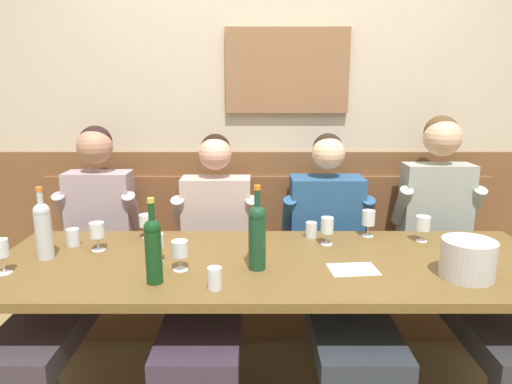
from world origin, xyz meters
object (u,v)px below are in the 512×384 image
Objects in this scene: wall_bench at (268,282)px; wine_glass_center_front at (2,250)px; person_left_seat at (459,250)px; wine_bottle_clear_water at (257,235)px; wine_glass_mid_right at (97,232)px; wine_glass_left_end at (423,225)px; water_tumbler_right at (311,230)px; wine_glass_near_bucket at (369,219)px; wine_glass_mid_left at (180,250)px; wine_glass_by_bottle at (156,242)px; water_tumbler_left at (215,278)px; person_center_left_seat at (211,263)px; person_right_seat at (79,255)px; water_tumbler_center at (73,237)px; dining_table at (272,273)px; wine_glass_center_rear at (147,221)px; wine_bottle_amber_mid at (43,228)px; person_center_right_seat at (335,259)px; wine_bottle_green_tall at (153,248)px; wine_glass_right_end at (327,227)px; ice_bucket at (468,259)px.

wine_glass_center_front is at bearing -143.18° from wall_bench.
wine_bottle_clear_water is (-1.10, -0.43, 0.23)m from person_left_seat.
person_left_seat reaches higher than wine_glass_mid_right.
person_left_seat is 0.30m from wine_glass_left_end.
water_tumbler_right is at bearing 10.72° from wine_glass_mid_right.
wine_glass_mid_left is (-0.94, -0.47, -0.00)m from wine_glass_near_bucket.
wine_glass_by_bottle is (-0.53, -0.74, 0.54)m from wall_bench.
water_tumbler_left is at bearing -129.15° from wine_bottle_clear_water.
person_right_seat is at bearing 178.27° from person_center_left_seat.
wine_glass_by_bottle reaches higher than water_tumbler_center.
wine_glass_mid_right reaches higher than water_tumbler_right.
wine_glass_mid_right is at bearing 171.35° from dining_table.
dining_table is 20.25× the size of wine_glass_center_rear.
wine_bottle_clear_water reaches higher than wine_bottle_amber_mid.
person_center_left_seat is at bearing -177.50° from person_center_right_seat.
person_center_right_seat is at bearing 30.47° from wine_glass_mid_left.
person_right_seat is at bearing -179.62° from water_tumbler_right.
person_left_seat is at bearing 6.26° from wine_glass_mid_right.
wine_glass_by_bottle is (0.12, -0.34, 0.01)m from wine_glass_center_rear.
person_left_seat reaches higher than wine_glass_left_end.
wine_bottle_green_tall is (0.54, -0.57, 0.25)m from person_right_seat.
wine_glass_mid_right is (-0.45, 0.25, 0.00)m from wine_glass_mid_left.
wall_bench is at bearing 34.72° from wine_glass_mid_right.
person_left_seat is 9.28× the size of wine_glass_right_end.
person_center_right_seat is at bearing -179.72° from person_left_seat.
wine_glass_near_bucket is (1.56, 0.02, 0.20)m from person_right_seat.
water_tumbler_center is (-1.83, 0.40, -0.04)m from ice_bucket.
wine_glass_by_bottle is 0.83m from water_tumbler_right.
wine_glass_right_end is 1.59× the size of water_tumbler_left.
wine_glass_by_bottle is at bearing -70.21° from wine_glass_center_rear.
person_center_right_seat reaches higher than water_tumbler_left.
person_center_right_seat reaches higher than wine_bottle_amber_mid.
wine_bottle_clear_water is 2.96× the size of wine_glass_center_rear.
wine_glass_left_end is at bearing 5.35° from wine_glass_right_end.
person_left_seat is 0.77m from wine_glass_right_end.
ice_bucket is 2.58× the size of water_tumbler_center.
water_tumbler_right is (0.54, 0.03, 0.18)m from person_center_left_seat.
person_right_seat is at bearing 102.51° from water_tumbler_center.
water_tumbler_right is at bearing 0.38° from person_right_seat.
wine_glass_near_bucket is 1.00× the size of wine_glass_right_end.
person_left_seat is 1.61m from wine_glass_by_bottle.
person_left_seat is (1.34, 0.03, 0.06)m from person_center_left_seat.
wine_glass_mid_right is at bearing 169.10° from ice_bucket.
water_tumbler_center is (-1.29, -0.01, -0.05)m from wine_glass_right_end.
wine_bottle_green_tall is at bearing -117.12° from wall_bench.
wine_glass_near_bucket is (0.17, 0.02, 0.22)m from person_center_right_seat.
wine_bottle_amber_mid is at bearing 154.40° from wine_bottle_green_tall.
person_left_seat is 1.90m from wine_glass_mid_right.
wine_bottle_green_tall is at bearing -74.11° from wine_glass_center_rear.
wine_bottle_amber_mid is 0.54m from wine_glass_by_bottle.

